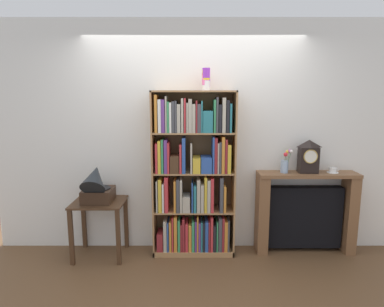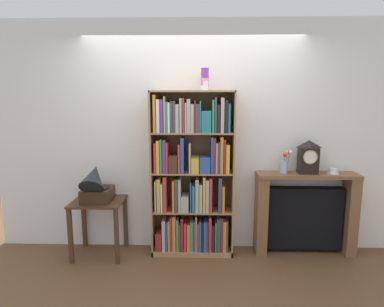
{
  "view_description": "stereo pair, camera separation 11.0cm",
  "coord_description": "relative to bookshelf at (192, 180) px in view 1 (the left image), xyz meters",
  "views": [
    {
      "loc": [
        -0.02,
        -3.52,
        1.82
      ],
      "look_at": [
        -0.0,
        0.12,
        1.19
      ],
      "focal_mm": 30.6,
      "sensor_mm": 36.0,
      "label": 1
    },
    {
      "loc": [
        0.09,
        -3.52,
        1.82
      ],
      "look_at": [
        -0.0,
        0.12,
        1.19
      ],
      "focal_mm": 30.6,
      "sensor_mm": 36.0,
      "label": 2
    }
  ],
  "objects": [
    {
      "name": "ground_plane",
      "position": [
        0.01,
        -0.11,
        -0.89
      ],
      "size": [
        7.97,
        6.4,
        0.02
      ],
      "primitive_type": "cube",
      "color": "brown"
    },
    {
      "name": "wall_back",
      "position": [
        0.13,
        0.21,
        0.46
      ],
      "size": [
        4.97,
        0.08,
        2.69
      ],
      "primitive_type": "cube",
      "color": "silver",
      "rests_on": "ground"
    },
    {
      "name": "bookshelf",
      "position": [
        0.0,
        0.0,
        0.0
      ],
      "size": [
        0.93,
        0.31,
        1.89
      ],
      "color": "#A87A4C",
      "rests_on": "ground"
    },
    {
      "name": "cup_stack",
      "position": [
        0.14,
        -0.01,
        1.12
      ],
      "size": [
        0.09,
        0.09,
        0.24
      ],
      "color": "white",
      "rests_on": "bookshelf"
    },
    {
      "name": "side_table_left",
      "position": [
        -1.07,
        -0.08,
        -0.39
      ],
      "size": [
        0.58,
        0.49,
        0.65
      ],
      "color": "#472D1C",
      "rests_on": "ground"
    },
    {
      "name": "gramophone",
      "position": [
        -1.07,
        -0.14,
        -0.03
      ],
      "size": [
        0.32,
        0.46,
        0.5
      ],
      "color": "#382316",
      "rests_on": "side_table_left"
    },
    {
      "name": "fireplace_mantel",
      "position": [
        1.32,
        0.05,
        -0.41
      ],
      "size": [
        1.14,
        0.28,
        0.96
      ],
      "color": "brown",
      "rests_on": "ground"
    },
    {
      "name": "mantel_clock",
      "position": [
        1.32,
        0.02,
        0.27
      ],
      "size": [
        0.21,
        0.14,
        0.38
      ],
      "color": "black",
      "rests_on": "fireplace_mantel"
    },
    {
      "name": "flower_vase",
      "position": [
        1.05,
        0.03,
        0.18
      ],
      "size": [
        0.13,
        0.16,
        0.27
      ],
      "color": "#99B2D1",
      "rests_on": "fireplace_mantel"
    },
    {
      "name": "teacup_with_saucer",
      "position": [
        1.61,
        0.03,
        0.1
      ],
      "size": [
        0.13,
        0.13,
        0.06
      ],
      "color": "white",
      "rests_on": "fireplace_mantel"
    }
  ]
}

